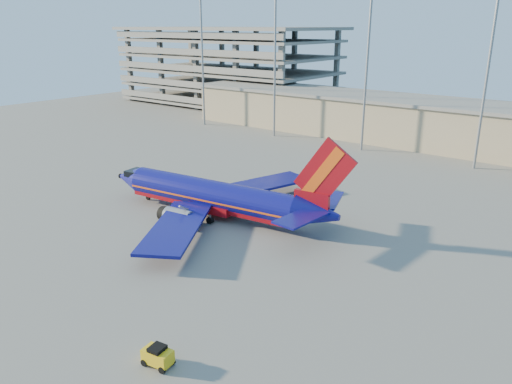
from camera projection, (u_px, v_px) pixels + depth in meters
ground at (210, 235)px, 55.02m from camera, size 220.00×220.00×0.00m
terminal_building at (468, 127)px, 90.99m from camera, size 122.00×16.00×8.50m
parking_garage at (228, 62)px, 142.79m from camera, size 62.00×32.00×21.40m
light_mast_row at (424, 54)px, 80.76m from camera, size 101.60×1.60×28.65m
aircraft_main at (217, 197)px, 59.68m from camera, size 33.32×31.88×11.30m
baggage_tug at (158, 356)px, 33.69m from camera, size 2.21×1.53×1.48m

